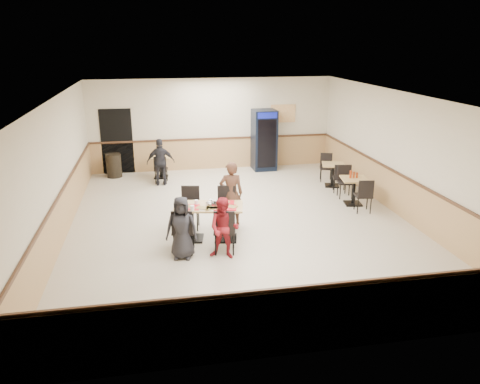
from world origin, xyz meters
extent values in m
plane|color=beige|center=(0.00, 0.00, 0.00)|extent=(10.00, 10.00, 0.00)
plane|color=silver|center=(0.00, 0.00, 3.00)|extent=(10.00, 10.00, 0.00)
plane|color=beige|center=(0.00, 5.00, 1.50)|extent=(8.00, 0.00, 8.00)
plane|color=beige|center=(0.00, -5.00, 1.50)|extent=(8.00, 0.00, 8.00)
plane|color=beige|center=(-4.00, 0.00, 1.50)|extent=(0.00, 10.00, 10.00)
plane|color=beige|center=(4.00, 0.00, 1.50)|extent=(0.00, 10.00, 10.00)
cube|color=tan|center=(0.00, 4.99, 0.50)|extent=(7.98, 0.03, 1.00)
cube|color=tan|center=(3.98, 0.00, 0.50)|extent=(0.03, 9.98, 1.00)
cube|color=#472B19|center=(0.00, 4.97, 1.03)|extent=(7.98, 0.04, 0.06)
cube|color=black|center=(-3.10, 4.98, 1.05)|extent=(1.00, 0.02, 2.10)
cube|color=orange|center=(2.40, 4.96, 1.80)|extent=(0.85, 0.02, 0.60)
cube|color=black|center=(-1.22, -0.79, 0.02)|extent=(0.55, 0.55, 0.04)
cylinder|color=black|center=(-1.22, -0.79, 0.40)|extent=(0.09, 0.09, 0.71)
cube|color=tan|center=(-1.22, -0.79, 0.77)|extent=(0.86, 0.86, 0.04)
cube|color=black|center=(-0.49, -0.92, 0.02)|extent=(0.55, 0.55, 0.04)
cylinder|color=black|center=(-0.49, -0.92, 0.40)|extent=(0.09, 0.09, 0.71)
cube|color=tan|center=(-0.49, -0.92, 0.77)|extent=(0.86, 0.86, 0.04)
imported|color=black|center=(-1.48, -1.65, 0.64)|extent=(0.71, 0.54, 1.29)
imported|color=maroon|center=(-0.66, -1.80, 0.63)|extent=(0.74, 0.67, 1.26)
imported|color=#4F3021|center=(-0.23, -0.07, 0.76)|extent=(0.59, 0.41, 1.53)
imported|color=black|center=(-1.77, 3.41, 0.70)|extent=(0.83, 0.37, 1.41)
cube|color=red|center=(-0.52, -0.79, 0.80)|extent=(0.53, 0.43, 0.02)
cube|color=red|center=(-1.29, -0.90, 0.80)|extent=(0.53, 0.43, 0.02)
cube|color=red|center=(-0.52, -1.08, 0.80)|extent=(0.53, 0.43, 0.02)
cylinder|color=silver|center=(-0.41, -1.05, 0.79)|extent=(0.24, 0.24, 0.01)
cube|color=tan|center=(-0.41, -1.05, 0.80)|extent=(0.33, 0.30, 0.02)
cylinder|color=silver|center=(-0.52, -0.76, 0.79)|extent=(0.24, 0.24, 0.01)
cube|color=tan|center=(-0.52, -0.76, 0.80)|extent=(0.32, 0.28, 0.02)
cylinder|color=silver|center=(-0.79, -1.08, 0.79)|extent=(0.24, 0.24, 0.01)
cube|color=tan|center=(-0.79, -1.08, 0.80)|extent=(0.29, 0.20, 0.02)
cylinder|color=silver|center=(-1.34, -0.89, 0.79)|extent=(0.24, 0.24, 0.01)
cube|color=tan|center=(-1.34, -0.89, 0.80)|extent=(0.30, 0.22, 0.02)
cylinder|color=silver|center=(-0.99, -1.02, 0.79)|extent=(0.24, 0.24, 0.01)
cube|color=tan|center=(-0.99, -1.02, 0.80)|extent=(0.32, 0.28, 0.02)
cylinder|color=silver|center=(-0.72, -1.06, 0.79)|extent=(0.24, 0.24, 0.01)
cube|color=tan|center=(-0.72, -1.06, 0.80)|extent=(0.29, 0.20, 0.02)
cylinder|color=white|center=(-1.40, -0.65, 0.84)|extent=(0.08, 0.08, 0.10)
cylinder|color=white|center=(-1.10, -0.76, 0.84)|extent=(0.08, 0.08, 0.10)
cylinder|color=white|center=(-1.22, -1.09, 0.84)|extent=(0.08, 0.08, 0.10)
cylinder|color=white|center=(-1.42, -1.02, 0.84)|extent=(0.08, 0.08, 0.10)
cylinder|color=#A2AAB4|center=(-0.79, -0.81, 0.85)|extent=(0.07, 0.07, 0.12)
cylinder|color=#A2AAB4|center=(-0.73, -0.88, 0.85)|extent=(0.07, 0.07, 0.12)
cylinder|color=#A2AAB4|center=(-0.68, -0.92, 0.85)|extent=(0.07, 0.07, 0.12)
ellipsoid|color=silver|center=(-0.84, -0.88, 0.84)|extent=(0.16, 0.16, 0.11)
cube|color=black|center=(3.19, 0.72, 0.02)|extent=(0.50, 0.50, 0.04)
cylinder|color=black|center=(3.19, 0.72, 0.36)|extent=(0.09, 0.09, 0.65)
cube|color=tan|center=(3.19, 0.72, 0.70)|extent=(0.77, 0.77, 0.04)
cube|color=black|center=(3.24, 2.34, 0.02)|extent=(0.51, 0.51, 0.04)
cylinder|color=black|center=(3.24, 2.34, 0.35)|extent=(0.08, 0.08, 0.62)
cube|color=tan|center=(3.24, 2.34, 0.67)|extent=(0.80, 0.80, 0.04)
cylinder|color=#A12E0B|center=(3.09, 0.77, 0.82)|extent=(0.06, 0.06, 0.20)
cylinder|color=#AA4016|center=(3.18, 0.77, 0.80)|extent=(0.06, 0.06, 0.17)
cylinder|color=#A12E0B|center=(3.27, 0.77, 0.79)|extent=(0.05, 0.05, 0.14)
cube|color=black|center=(-1.77, 4.20, 0.02)|extent=(0.47, 0.47, 0.04)
cylinder|color=black|center=(-1.77, 4.20, 0.35)|extent=(0.08, 0.08, 0.63)
cube|color=tan|center=(-1.77, 4.20, 0.68)|extent=(0.73, 0.73, 0.04)
cube|color=black|center=(1.67, 4.60, 1.00)|extent=(0.77, 0.75, 1.99)
cube|color=black|center=(1.68, 4.22, 0.94)|extent=(0.61, 0.03, 1.57)
cube|color=#0D1591|center=(1.68, 4.21, 1.87)|extent=(0.63, 0.03, 0.19)
cylinder|color=black|center=(-3.22, 4.55, 0.37)|extent=(0.47, 0.47, 0.74)
camera|label=1|loc=(-1.92, -10.26, 4.20)|focal=35.00mm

